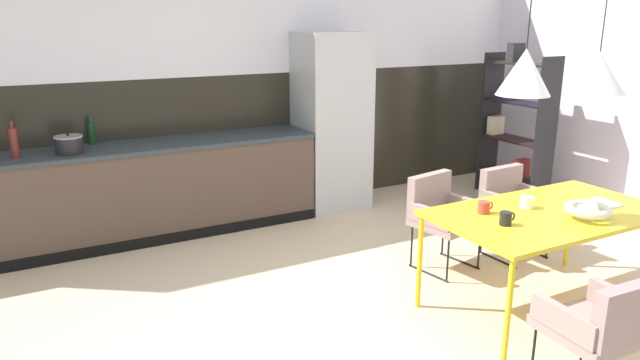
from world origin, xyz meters
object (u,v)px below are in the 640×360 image
(refrigerator_column, at_px, (332,122))
(pendant_lamp_over_table_far, at_px, (598,73))
(open_shelf_unit, at_px, (516,123))
(armchair_near_window, at_px, (605,321))
(mug_dark_espresso, at_px, (484,207))
(armchair_far_side, at_px, (440,210))
(cooking_pot, at_px, (69,145))
(armchair_facing_counter, at_px, (511,199))
(bottle_spice_small, at_px, (14,143))
(mug_white_ceramic, at_px, (527,202))
(pendant_lamp_over_table_near, at_px, (525,72))
(fruit_bowl, at_px, (588,210))
(bottle_oil_tall, at_px, (91,132))
(dining_table, at_px, (549,217))
(mug_short_terracotta, at_px, (506,218))
(open_book, at_px, (599,204))

(refrigerator_column, height_order, pendant_lamp_over_table_far, pendant_lamp_over_table_far)
(open_shelf_unit, bearing_deg, armchair_near_window, -38.84)
(mug_dark_espresso, xyz_separation_m, pendant_lamp_over_table_far, (0.76, -0.18, 0.89))
(armchair_far_side, bearing_deg, cooking_pot, -44.58)
(refrigerator_column, xyz_separation_m, armchair_facing_counter, (0.71, -1.92, -0.44))
(refrigerator_column, bearing_deg, cooking_pot, -178.31)
(pendant_lamp_over_table_far, bearing_deg, armchair_facing_counter, 76.05)
(refrigerator_column, bearing_deg, open_shelf_unit, -19.29)
(bottle_spice_small, distance_m, open_shelf_unit, 5.06)
(armchair_far_side, distance_m, mug_white_ceramic, 0.86)
(open_shelf_unit, xyz_separation_m, pendant_lamp_over_table_near, (-2.14, -2.03, 0.83))
(mug_dark_espresso, distance_m, open_shelf_unit, 2.93)
(refrigerator_column, distance_m, fruit_bowl, 3.00)
(open_shelf_unit, bearing_deg, bottle_oil_tall, -101.79)
(bottle_spice_small, height_order, pendant_lamp_over_table_far, pendant_lamp_over_table_far)
(fruit_bowl, xyz_separation_m, pendant_lamp_over_table_far, (0.23, 0.23, 0.87))
(mug_dark_espresso, bearing_deg, refrigerator_column, 84.46)
(armchair_near_window, height_order, bottle_spice_small, bottle_spice_small)
(cooking_pot, height_order, bottle_spice_small, bottle_spice_small)
(refrigerator_column, distance_m, mug_white_ceramic, 2.65)
(mug_white_ceramic, bearing_deg, armchair_facing_counter, 49.23)
(armchair_facing_counter, xyz_separation_m, mug_white_ceramic, (-0.62, -0.72, 0.27))
(pendant_lamp_over_table_far, bearing_deg, dining_table, -178.29)
(fruit_bowl, relative_size, pendant_lamp_over_table_near, 0.23)
(refrigerator_column, relative_size, mug_dark_espresso, 15.13)
(dining_table, height_order, mug_white_ceramic, mug_white_ceramic)
(armchair_facing_counter, height_order, pendant_lamp_over_table_far, pendant_lamp_over_table_far)
(bottle_spice_small, bearing_deg, armchair_facing_counter, -26.64)
(cooking_pot, distance_m, bottle_spice_small, 0.42)
(fruit_bowl, bearing_deg, pendant_lamp_over_table_far, 45.15)
(pendant_lamp_over_table_far, bearing_deg, bottle_oil_tall, 134.25)
(armchair_facing_counter, xyz_separation_m, bottle_spice_small, (-3.74, 1.87, 0.52))
(mug_white_ceramic, bearing_deg, bottle_spice_small, 140.27)
(bottle_spice_small, relative_size, open_shelf_unit, 0.18)
(mug_short_terracotta, xyz_separation_m, pendant_lamp_over_table_near, (0.15, 0.10, 0.91))
(open_book, height_order, open_shelf_unit, open_shelf_unit)
(mug_short_terracotta, height_order, cooking_pot, cooking_pot)
(open_book, bearing_deg, pendant_lamp_over_table_far, 143.67)
(bottle_oil_tall, distance_m, pendant_lamp_over_table_near, 3.77)
(mug_white_ceramic, height_order, pendant_lamp_over_table_near, pendant_lamp_over_table_near)
(dining_table, relative_size, bottle_oil_tall, 6.17)
(fruit_bowl, bearing_deg, armchair_near_window, -134.97)
(armchair_near_window, distance_m, mug_white_ceramic, 1.16)
(armchair_far_side, relative_size, armchair_near_window, 1.04)
(fruit_bowl, height_order, mug_short_terracotta, fruit_bowl)
(bottle_oil_tall, bearing_deg, bottle_spice_small, -157.16)
(fruit_bowl, bearing_deg, open_shelf_unit, 53.18)
(armchair_far_side, bearing_deg, dining_table, 90.26)
(armchair_far_side, xyz_separation_m, mug_dark_espresso, (-0.25, -0.75, 0.28))
(refrigerator_column, distance_m, mug_short_terracotta, 2.84)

